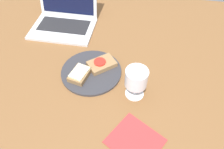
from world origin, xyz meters
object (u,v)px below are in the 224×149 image
Objects in this scene: laptop at (65,15)px; plate at (91,72)px; sandwich_with_tomato at (102,64)px; sandwich_with_cheese at (80,74)px; wine_glass at (136,79)px; napkin at (135,141)px.

plate is at bearing -56.27° from laptop.
laptop is at bearing 131.60° from sandwich_with_tomato.
plate is 5.62cm from sandwich_with_cheese.
napkin is (2.21, -19.24, -8.53)cm from wine_glass.
laptop is at bearing 123.73° from plate.
sandwich_with_cheese is 0.67× the size of napkin.
wine_glass reaches higher than sandwich_with_tomato.
sandwich_with_cheese is at bearing -63.86° from laptop.
wine_glass is at bearing -44.65° from laptop.
sandwich_with_tomato is (7.50, 7.35, -0.23)cm from sandwich_with_cheese.
wine_glass is at bearing -37.32° from sandwich_with_tomato.
plate is 22.11cm from wine_glass.
sandwich_with_cheese is (-3.79, -3.68, 1.90)cm from plate.
wine_glass is 0.41× the size of laptop.
napkin is (21.15, -27.19, -0.34)cm from plate.
plate is at bearing 157.24° from wine_glass.
laptop is at bearing 135.35° from wine_glass.
napkin is (17.44, -30.85, -2.01)cm from sandwich_with_tomato.
sandwich_with_tomato is (3.71, 3.66, 1.68)cm from plate.
laptop reaches higher than sandwich_with_tomato.
napkin is at bearing -54.30° from laptop.
wine_glass is (18.94, -7.95, 8.19)cm from plate.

